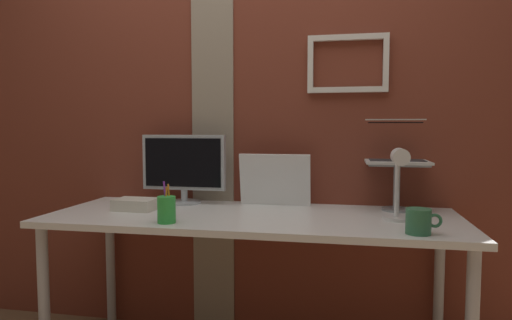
{
  "coord_description": "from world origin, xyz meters",
  "views": [
    {
      "loc": [
        0.54,
        -2.04,
        1.15
      ],
      "look_at": [
        0.11,
        0.1,
        0.99
      ],
      "focal_mm": 31.4,
      "sensor_mm": 36.0,
      "label": 1
    }
  ],
  "objects_px": {
    "pen_cup": "(167,209)",
    "coffee_mug": "(419,221)",
    "laptop": "(396,151)",
    "desk_lamp": "(399,177)",
    "whiteboard_panel": "(275,180)",
    "monitor": "(184,165)"
  },
  "relations": [
    {
      "from": "whiteboard_panel",
      "to": "desk_lamp",
      "type": "height_order",
      "value": "desk_lamp"
    },
    {
      "from": "monitor",
      "to": "whiteboard_panel",
      "type": "xyz_separation_m",
      "value": [
        0.49,
        0.03,
        -0.07
      ]
    },
    {
      "from": "monitor",
      "to": "pen_cup",
      "type": "distance_m",
      "value": 0.52
    },
    {
      "from": "monitor",
      "to": "whiteboard_panel",
      "type": "distance_m",
      "value": 0.5
    },
    {
      "from": "laptop",
      "to": "desk_lamp",
      "type": "distance_m",
      "value": 0.37
    },
    {
      "from": "monitor",
      "to": "coffee_mug",
      "type": "xyz_separation_m",
      "value": [
        1.13,
        -0.49,
        -0.16
      ]
    },
    {
      "from": "laptop",
      "to": "coffee_mug",
      "type": "height_order",
      "value": "laptop"
    },
    {
      "from": "laptop",
      "to": "pen_cup",
      "type": "height_order",
      "value": "laptop"
    },
    {
      "from": "pen_cup",
      "to": "laptop",
      "type": "bearing_deg",
      "value": 29.22
    },
    {
      "from": "coffee_mug",
      "to": "desk_lamp",
      "type": "bearing_deg",
      "value": 105.59
    },
    {
      "from": "whiteboard_panel",
      "to": "monitor",
      "type": "bearing_deg",
      "value": -176.97
    },
    {
      "from": "whiteboard_panel",
      "to": "coffee_mug",
      "type": "bearing_deg",
      "value": -38.66
    },
    {
      "from": "whiteboard_panel",
      "to": "pen_cup",
      "type": "bearing_deg",
      "value": -127.34
    },
    {
      "from": "monitor",
      "to": "coffee_mug",
      "type": "relative_size",
      "value": 3.39
    },
    {
      "from": "laptop",
      "to": "pen_cup",
      "type": "xyz_separation_m",
      "value": [
        -1.0,
        -0.56,
        -0.23
      ]
    },
    {
      "from": "desk_lamp",
      "to": "pen_cup",
      "type": "bearing_deg",
      "value": -168.48
    },
    {
      "from": "monitor",
      "to": "laptop",
      "type": "xyz_separation_m",
      "value": [
        1.1,
        0.07,
        0.09
      ]
    },
    {
      "from": "monitor",
      "to": "whiteboard_panel",
      "type": "relative_size",
      "value": 1.23
    },
    {
      "from": "whiteboard_panel",
      "to": "desk_lamp",
      "type": "bearing_deg",
      "value": -28.17
    },
    {
      "from": "pen_cup",
      "to": "coffee_mug",
      "type": "bearing_deg",
      "value": -0.02
    },
    {
      "from": "desk_lamp",
      "to": "monitor",
      "type": "bearing_deg",
      "value": 165.05
    },
    {
      "from": "monitor",
      "to": "laptop",
      "type": "relative_size",
      "value": 1.49
    }
  ]
}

